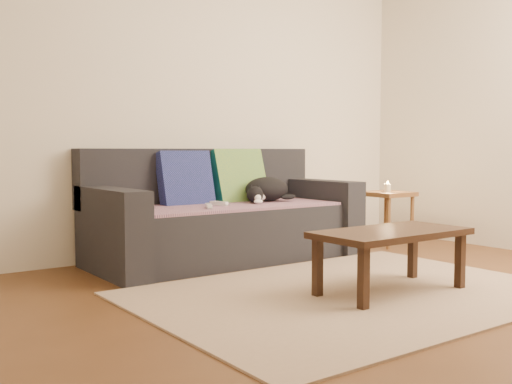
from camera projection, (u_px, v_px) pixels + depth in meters
ground at (371, 299)px, 3.44m from camera, size 4.50×4.50×0.00m
back_wall at (195, 97)px, 4.97m from camera, size 4.50×0.04×2.60m
sofa at (223, 220)px, 4.69m from camera, size 2.10×0.94×0.87m
throw_blanket at (229, 206)px, 4.61m from camera, size 1.66×0.74×0.02m
cushion_navy at (185, 179)px, 4.67m from camera, size 0.43×0.21×0.45m
cushion_green at (239, 178)px, 4.96m from camera, size 0.47×0.25×0.48m
cat at (266, 190)px, 4.87m from camera, size 0.47×0.34×0.20m
wii_remote_a at (219, 203)px, 4.53m from camera, size 0.09×0.15×0.03m
wii_remote_b at (209, 206)px, 4.32m from camera, size 0.10×0.15×0.03m
side_table at (387, 201)px, 5.38m from camera, size 0.39×0.39×0.48m
candle at (388, 188)px, 5.37m from camera, size 0.06×0.06×0.09m
rug at (353, 293)px, 3.57m from camera, size 2.50×1.80×0.01m
coffee_table at (391, 238)px, 3.56m from camera, size 0.96×0.48×0.38m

